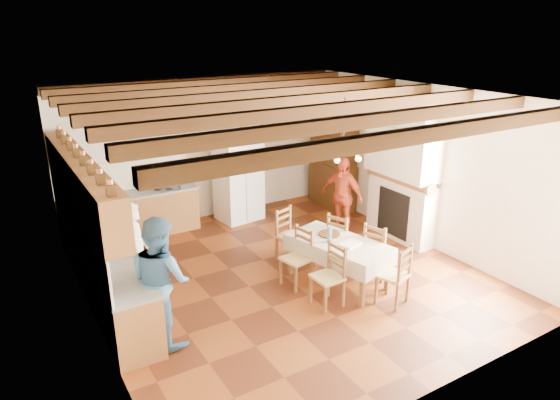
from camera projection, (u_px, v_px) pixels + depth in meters
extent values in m
cube|color=#481F0E|center=(284.00, 277.00, 8.38)|extent=(6.00, 6.50, 0.02)
cube|color=beige|center=(285.00, 95.00, 7.37)|extent=(6.00, 6.50, 0.02)
cube|color=beige|center=(203.00, 149.00, 10.50)|extent=(6.00, 0.02, 3.00)
cube|color=beige|center=(447.00, 276.00, 5.25)|extent=(6.00, 0.02, 3.00)
cube|color=beige|center=(85.00, 231.00, 6.41)|extent=(0.02, 6.50, 3.00)
cube|color=beige|center=(421.00, 165.00, 9.34)|extent=(0.02, 6.50, 3.00)
cube|color=brown|center=(102.00, 267.00, 7.76)|extent=(0.60, 4.30, 0.86)
cube|color=brown|center=(139.00, 215.00, 9.85)|extent=(2.30, 0.60, 0.86)
cube|color=slate|center=(98.00, 241.00, 7.61)|extent=(0.62, 4.30, 0.04)
cube|color=slate|center=(137.00, 194.00, 9.70)|extent=(2.34, 0.62, 0.04)
cube|color=white|center=(75.00, 225.00, 7.36)|extent=(0.03, 4.30, 0.60)
cube|color=white|center=(131.00, 174.00, 9.82)|extent=(2.30, 0.03, 0.60)
cube|color=brown|center=(81.00, 181.00, 7.22)|extent=(0.35, 4.20, 0.70)
cube|color=black|center=(268.00, 126.00, 11.11)|extent=(0.34, 0.03, 0.42)
cube|color=white|center=(238.00, 180.00, 10.57)|extent=(0.94, 0.81, 1.74)
cube|color=beige|center=(339.00, 242.00, 7.98)|extent=(1.23, 1.81, 0.05)
cube|color=brown|center=(363.00, 286.00, 7.39)|extent=(0.09, 0.09, 0.68)
cube|color=brown|center=(388.00, 270.00, 7.84)|extent=(0.09, 0.09, 0.68)
cube|color=brown|center=(291.00, 255.00, 8.36)|extent=(0.09, 0.09, 0.68)
cube|color=brown|center=(317.00, 243.00, 8.82)|extent=(0.09, 0.09, 0.68)
torus|color=black|center=(343.00, 148.00, 7.46)|extent=(0.47, 0.47, 0.03)
imported|color=white|center=(136.00, 255.00, 7.27)|extent=(0.52, 0.67, 1.64)
imported|color=teal|center=(161.00, 280.00, 6.45)|extent=(0.89, 1.01, 1.75)
imported|color=#C23F24|center=(342.00, 196.00, 9.84)|extent=(0.66, 1.00, 1.59)
imported|color=silver|center=(167.00, 181.00, 9.94)|extent=(0.61, 0.50, 0.29)
imported|color=#331F0B|center=(241.00, 133.00, 10.28)|extent=(0.31, 0.31, 0.27)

